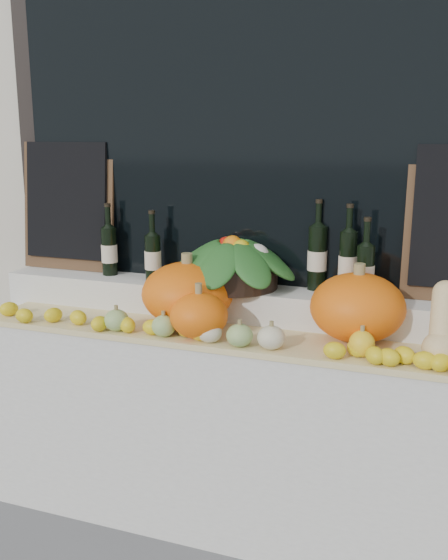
# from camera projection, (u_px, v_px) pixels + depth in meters

# --- Properties ---
(storefront_facade) EXTENTS (7.00, 0.94, 4.50)m
(storefront_facade) POSITION_uv_depth(u_px,v_px,m) (281.00, 16.00, 2.99)
(storefront_facade) COLOR beige
(storefront_facade) RESTS_ON ground
(display_sill) EXTENTS (2.30, 0.55, 0.88)m
(display_sill) POSITION_uv_depth(u_px,v_px,m) (230.00, 426.00, 2.75)
(display_sill) COLOR silver
(display_sill) RESTS_ON ground
(rear_tier) EXTENTS (2.30, 0.25, 0.16)m
(rear_tier) POSITION_uv_depth(u_px,v_px,m) (241.00, 304.00, 2.77)
(rear_tier) COLOR silver
(rear_tier) RESTS_ON display_sill
(straw_bedding) EXTENTS (2.10, 0.32, 0.02)m
(straw_bedding) POSITION_uv_depth(u_px,v_px,m) (220.00, 337.00, 2.53)
(straw_bedding) COLOR tan
(straw_bedding) RESTS_ON display_sill
(pumpkin_left) EXTENTS (0.40, 0.40, 0.27)m
(pumpkin_left) POSITION_uv_depth(u_px,v_px,m) (187.00, 293.00, 2.64)
(pumpkin_left) COLOR orange
(pumpkin_left) RESTS_ON straw_bedding
(pumpkin_right) EXTENTS (0.45, 0.45, 0.27)m
(pumpkin_right) POSITION_uv_depth(u_px,v_px,m) (358.00, 307.00, 2.43)
(pumpkin_right) COLOR orange
(pumpkin_right) RESTS_ON straw_bedding
(pumpkin_center) EXTENTS (0.28, 0.28, 0.18)m
(pumpkin_center) POSITION_uv_depth(u_px,v_px,m) (199.00, 315.00, 2.47)
(pumpkin_center) COLOR orange
(pumpkin_center) RESTS_ON straw_bedding
(butternut_squash) EXTENTS (0.13, 0.20, 0.28)m
(butternut_squash) POSITION_uv_depth(u_px,v_px,m) (443.00, 328.00, 2.20)
(butternut_squash) COLOR #DDBB82
(butternut_squash) RESTS_ON straw_bedding
(decorative_gourds) EXTENTS (1.09, 0.15, 0.16)m
(decorative_gourds) POSITION_uv_depth(u_px,v_px,m) (219.00, 330.00, 2.42)
(decorative_gourds) COLOR #2F6D20
(decorative_gourds) RESTS_ON straw_bedding
(lemon_heap) EXTENTS (2.20, 0.16, 0.06)m
(lemon_heap) POSITION_uv_depth(u_px,v_px,m) (210.00, 335.00, 2.42)
(lemon_heap) COLOR yellow
(lemon_heap) RESTS_ON straw_bedding
(produce_bowl) EXTENTS (0.61, 0.61, 0.24)m
(produce_bowl) POSITION_uv_depth(u_px,v_px,m) (233.00, 262.00, 2.72)
(produce_bowl) COLOR black
(produce_bowl) RESTS_ON rear_tier
(wine_bottle_far_left) EXTENTS (0.08, 0.08, 0.34)m
(wine_bottle_far_left) POSITION_uv_depth(u_px,v_px,m) (109.00, 250.00, 2.96)
(wine_bottle_far_left) COLOR black
(wine_bottle_far_left) RESTS_ON rear_tier
(wine_bottle_near_left) EXTENTS (0.08, 0.08, 0.32)m
(wine_bottle_near_left) POSITION_uv_depth(u_px,v_px,m) (153.00, 257.00, 2.85)
(wine_bottle_near_left) COLOR black
(wine_bottle_near_left) RESTS_ON rear_tier
(wine_bottle_tall) EXTENTS (0.08, 0.08, 0.39)m
(wine_bottle_tall) POSITION_uv_depth(u_px,v_px,m) (317.00, 257.00, 2.67)
(wine_bottle_tall) COLOR black
(wine_bottle_tall) RESTS_ON rear_tier
(wine_bottle_near_right) EXTENTS (0.08, 0.08, 0.38)m
(wine_bottle_near_right) POSITION_uv_depth(u_px,v_px,m) (348.00, 262.00, 2.58)
(wine_bottle_near_right) COLOR black
(wine_bottle_near_right) RESTS_ON rear_tier
(wine_bottle_far_right) EXTENTS (0.08, 0.08, 0.34)m
(wine_bottle_far_right) POSITION_uv_depth(u_px,v_px,m) (365.00, 272.00, 2.50)
(wine_bottle_far_right) COLOR black
(wine_bottle_far_right) RESTS_ON rear_tier
(chalkboard_left) EXTENTS (0.50, 0.09, 0.62)m
(chalkboard_left) POSITION_uv_depth(u_px,v_px,m) (67.00, 204.00, 3.04)
(chalkboard_left) COLOR #4C331E
(chalkboard_left) RESTS_ON rear_tier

